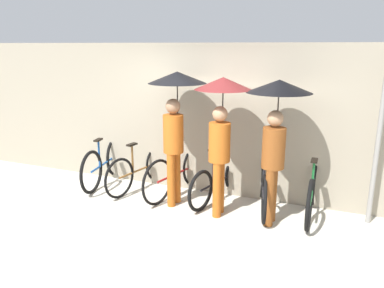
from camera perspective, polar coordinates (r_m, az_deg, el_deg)
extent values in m
plane|color=beige|center=(5.32, -4.66, -13.43)|extent=(30.00, 30.00, 0.00)
cube|color=gray|center=(6.41, 2.02, 3.69)|extent=(11.71, 0.12, 2.55)
torus|color=black|center=(7.58, -11.59, -1.81)|extent=(0.17, 0.76, 0.76)
torus|color=black|center=(6.73, -15.08, -4.16)|extent=(0.17, 0.76, 0.76)
cylinder|color=#19478C|center=(7.15, -13.23, -2.92)|extent=(0.19, 0.99, 0.04)
cylinder|color=#19478C|center=(6.94, -13.98, -1.44)|extent=(0.04, 0.04, 0.48)
cube|color=black|center=(6.87, -14.11, 0.62)|extent=(0.12, 0.21, 0.03)
cylinder|color=#19478C|center=(7.49, -11.73, 0.78)|extent=(0.04, 0.04, 0.71)
cylinder|color=#19478C|center=(7.41, -11.87, 3.43)|extent=(0.44, 0.09, 0.03)
torus|color=black|center=(7.18, -5.23, -2.79)|extent=(0.18, 0.69, 0.69)
torus|color=black|center=(6.43, -11.00, -5.14)|extent=(0.18, 0.69, 0.69)
cylinder|color=brown|center=(6.80, -7.95, -3.91)|extent=(0.23, 1.04, 0.04)
cylinder|color=brown|center=(6.59, -9.06, -2.29)|extent=(0.04, 0.04, 0.50)
cube|color=black|center=(6.52, -9.16, -0.08)|extent=(0.13, 0.21, 0.03)
cylinder|color=brown|center=(7.08, -5.30, 0.02)|extent=(0.04, 0.04, 0.73)
cylinder|color=brown|center=(6.99, -5.37, 2.90)|extent=(0.44, 0.11, 0.03)
torus|color=black|center=(6.89, 0.48, -3.22)|extent=(0.21, 0.75, 0.76)
torus|color=black|center=(6.07, -5.25, -5.83)|extent=(0.21, 0.75, 0.76)
cylinder|color=maroon|center=(6.47, -2.20, -4.45)|extent=(0.27, 1.06, 0.04)
cylinder|color=maroon|center=(6.25, -3.25, -2.75)|extent=(0.04, 0.04, 0.50)
cube|color=black|center=(6.17, -3.29, -0.40)|extent=(0.13, 0.21, 0.03)
cylinder|color=maroon|center=(6.79, 0.49, -0.58)|extent=(0.04, 0.04, 0.66)
cylinder|color=maroon|center=(6.71, 0.49, 2.14)|extent=(0.44, 0.12, 0.03)
torus|color=black|center=(6.70, 6.58, -4.30)|extent=(0.21, 0.66, 0.66)
torus|color=black|center=(5.84, 1.34, -7.15)|extent=(0.21, 0.66, 0.66)
cylinder|color=black|center=(6.26, 4.15, -5.63)|extent=(0.29, 1.05, 0.04)
cylinder|color=black|center=(6.01, 3.25, -3.59)|extent=(0.04, 0.04, 0.57)
cube|color=black|center=(5.92, 3.29, -0.82)|extent=(0.14, 0.22, 0.03)
cylinder|color=black|center=(6.59, 6.66, -1.48)|extent=(0.04, 0.04, 0.69)
cylinder|color=black|center=(6.50, 6.75, 1.42)|extent=(0.43, 0.13, 0.03)
torus|color=black|center=(6.48, 10.57, -4.82)|extent=(0.21, 0.71, 0.72)
torus|color=black|center=(5.55, 10.93, -8.26)|extent=(0.21, 0.71, 0.72)
cylinder|color=black|center=(6.02, 10.73, -6.41)|extent=(0.27, 0.98, 0.04)
cylinder|color=black|center=(5.77, 10.91, -4.77)|extent=(0.04, 0.04, 0.49)
cube|color=black|center=(5.69, 11.04, -2.30)|extent=(0.13, 0.22, 0.03)
cylinder|color=black|center=(6.37, 10.72, -1.83)|extent=(0.04, 0.04, 0.71)
cylinder|color=black|center=(6.28, 10.87, 1.26)|extent=(0.43, 0.13, 0.03)
torus|color=black|center=(6.38, 18.16, -5.57)|extent=(0.06, 0.74, 0.74)
torus|color=black|center=(5.49, 17.45, -8.87)|extent=(0.06, 0.74, 0.74)
cylinder|color=#19662D|center=(5.94, 17.83, -7.10)|extent=(0.04, 0.95, 0.04)
cylinder|color=#19662D|center=(5.69, 17.92, -5.15)|extent=(0.04, 0.04, 0.54)
cube|color=black|center=(5.60, 18.15, -2.39)|extent=(0.09, 0.20, 0.03)
cylinder|color=#19662D|center=(6.27, 18.41, -2.63)|extent=(0.04, 0.04, 0.69)
cylinder|color=#19662D|center=(6.18, 18.66, 0.40)|extent=(0.44, 0.03, 0.03)
cylinder|color=#B25619|center=(5.97, -3.21, -5.52)|extent=(0.13, 0.13, 0.88)
cylinder|color=#B25619|center=(6.12, -2.35, -5.01)|extent=(0.13, 0.13, 0.88)
cylinder|color=#B25619|center=(5.83, -2.86, 1.57)|extent=(0.32, 0.32, 0.60)
sphere|color=#997051|center=(5.75, -2.92, 5.78)|extent=(0.23, 0.23, 0.23)
cylinder|color=#332D28|center=(5.87, -2.23, 5.66)|extent=(0.02, 0.02, 0.73)
cone|color=black|center=(5.82, -2.28, 10.11)|extent=(0.91, 0.91, 0.18)
cylinder|color=#B25619|center=(5.62, 3.82, -7.04)|extent=(0.13, 0.13, 0.85)
cylinder|color=#B25619|center=(5.78, 4.31, -6.40)|extent=(0.13, 0.13, 0.85)
cylinder|color=#B25619|center=(5.48, 4.21, 0.27)|extent=(0.32, 0.32, 0.58)
sphere|color=tan|center=(5.38, 4.29, 4.61)|extent=(0.22, 0.22, 0.22)
cylinder|color=#332D28|center=(5.52, 4.67, 4.55)|extent=(0.02, 0.02, 0.72)
cone|color=#591919|center=(5.46, 4.77, 9.20)|extent=(0.84, 0.84, 0.18)
cylinder|color=brown|center=(5.45, 11.71, -8.05)|extent=(0.13, 0.13, 0.85)
cylinder|color=brown|center=(5.62, 12.13, -7.38)|extent=(0.13, 0.13, 0.85)
cylinder|color=brown|center=(5.31, 12.33, -0.59)|extent=(0.32, 0.32, 0.58)
sphere|color=tan|center=(5.21, 12.58, 3.85)|extent=(0.22, 0.22, 0.22)
cylinder|color=#332D28|center=(5.35, 12.88, 3.80)|extent=(0.02, 0.02, 0.72)
cone|color=black|center=(5.29, 13.16, 8.58)|extent=(0.90, 0.90, 0.18)
cylinder|color=gray|center=(5.80, 26.42, -0.25)|extent=(0.07, 0.07, 2.32)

